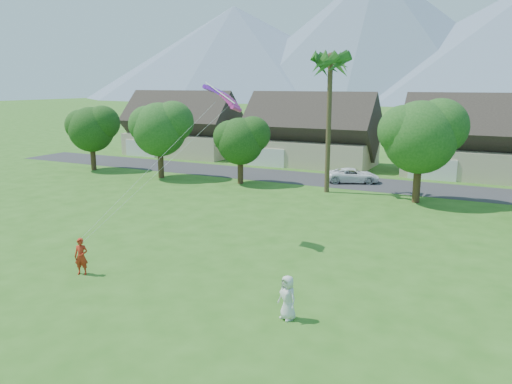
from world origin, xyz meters
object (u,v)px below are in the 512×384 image
Objects in this scene: kite_flyer at (81,256)px; parked_car at (353,175)px; watcher at (287,298)px; parafoil_kite at (224,95)px.

kite_flyer is 0.38× the size of parked_car.
watcher is 13.91m from parafoil_kite.
watcher is 30.97m from parked_car.
parked_car is at bearing 57.33° from kite_flyer.
parked_car is 1.90× the size of parafoil_kite.
watcher is 0.37× the size of parked_car.
watcher is at bearing 168.23° from parked_car.
parked_car is at bearing 124.60° from watcher.
parked_car is at bearing 93.79° from parafoil_kite.
kite_flyer reaches higher than watcher.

